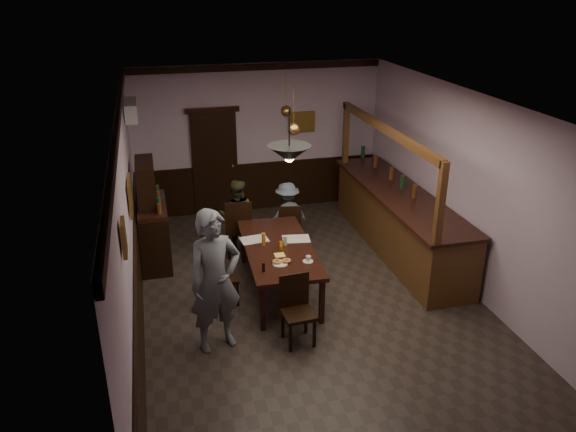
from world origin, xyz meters
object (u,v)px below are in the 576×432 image
object	(u,v)px
person_seated_left	(237,215)
pendant_iron	(289,154)
chair_far_left	(239,226)
person_seated_right	(287,214)
bar_counter	(399,220)
pendant_brass_far	(286,111)
person_standing	(215,281)
pendant_brass_mid	(294,129)
dining_table	(278,250)
chair_far_right	(290,226)
chair_near	(297,306)
soda_can	(281,245)
sideboard	(152,222)
coffee_cup	(308,258)
chair_side	(220,274)

from	to	relation	value
person_seated_left	pendant_iron	distance (m)	2.99
chair_far_left	person_seated_right	size ratio (longest dim) A/B	0.89
bar_counter	pendant_brass_far	xyz separation A→B (m)	(-1.69, 1.39, 1.72)
person_standing	pendant_brass_mid	distance (m)	2.99
chair_far_left	dining_table	bearing A→B (deg)	114.35
dining_table	chair_far_left	size ratio (longest dim) A/B	2.12
chair_far_right	chair_near	world-z (taller)	chair_near
soda_can	sideboard	distance (m)	2.43
person_standing	person_seated_left	distance (m)	2.88
dining_table	sideboard	size ratio (longest dim) A/B	1.25
person_seated_left	soda_can	distance (m)	1.71
person_seated_left	coffee_cup	distance (m)	2.26
chair_side	bar_counter	distance (m)	3.46
person_seated_left	coffee_cup	bearing A→B (deg)	119.16
person_seated_right	dining_table	bearing A→B (deg)	56.45
chair_far_left	chair_near	world-z (taller)	chair_far_left
person_seated_right	soda_can	xyz separation A→B (m)	(-0.50, -1.62, 0.21)
chair_near	person_seated_right	distance (m)	2.91
chair_side	sideboard	world-z (taller)	sideboard
dining_table	sideboard	world-z (taller)	sideboard
chair_side	bar_counter	bearing A→B (deg)	-73.52
person_seated_right	pendant_iron	distance (m)	3.03
pendant_iron	pendant_brass_far	bearing A→B (deg)	76.70
chair_far_left	person_seated_left	distance (m)	0.30
dining_table	chair_side	distance (m)	0.97
person_seated_right	sideboard	world-z (taller)	sideboard
pendant_iron	person_standing	bearing A→B (deg)	-159.37
dining_table	chair_side	world-z (taller)	chair_side
dining_table	person_seated_right	distance (m)	1.62
pendant_brass_far	person_seated_left	bearing A→B (deg)	-147.49
bar_counter	person_seated_left	bearing A→B (deg)	165.55
soda_can	dining_table	bearing A→B (deg)	104.29
person_seated_left	person_seated_right	size ratio (longest dim) A/B	1.10
chair_near	bar_counter	size ratio (longest dim) A/B	0.23
chair_far_left	chair_far_right	bearing A→B (deg)	-174.65
chair_far_right	pendant_iron	world-z (taller)	pendant_iron
person_seated_left	pendant_brass_far	xyz separation A→B (m)	(1.06, 0.68, 1.64)
person_seated_left	chair_side	bearing A→B (deg)	83.78
chair_side	person_seated_right	xyz separation A→B (m)	(1.45, 1.69, 0.11)
person_seated_left	soda_can	world-z (taller)	person_seated_left
dining_table	person_seated_left	world-z (taller)	person_seated_left
pendant_brass_mid	pendant_brass_far	bearing A→B (deg)	81.18
chair_side	coffee_cup	xyz separation A→B (m)	(1.24, -0.41, 0.31)
person_standing	coffee_cup	xyz separation A→B (m)	(1.41, 0.63, -0.17)
bar_counter	pendant_brass_far	bearing A→B (deg)	140.63
chair_far_left	person_standing	size ratio (longest dim) A/B	0.55
person_seated_left	pendant_brass_mid	world-z (taller)	pendant_brass_mid
sideboard	pendant_iron	size ratio (longest dim) A/B	2.70
chair_far_left	bar_counter	size ratio (longest dim) A/B	0.26
chair_side	pendant_iron	distance (m)	2.25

